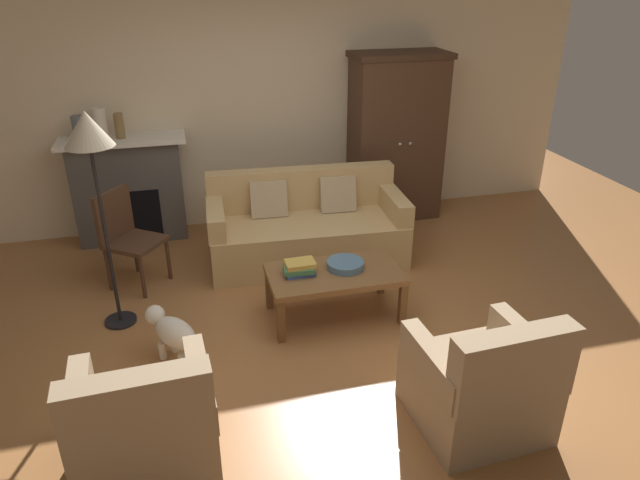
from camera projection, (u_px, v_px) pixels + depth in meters
ground_plane at (328, 334)px, 4.68m from camera, size 9.60×9.60×0.00m
back_wall at (267, 97)px, 6.30m from camera, size 7.20×0.10×2.80m
fireplace at (129, 189)px, 6.09m from camera, size 1.26×0.48×1.12m
armoire at (396, 137)px, 6.53m from camera, size 1.06×0.57×1.87m
couch at (306, 229)px, 5.77m from camera, size 1.96×0.96×0.86m
coffee_table at (335, 277)px, 4.78m from camera, size 1.10×0.60×0.42m
fruit_bowl at (345, 265)px, 4.80m from camera, size 0.31×0.31×0.06m
book_stack at (299, 268)px, 4.69m from camera, size 0.27×0.19×0.11m
mantel_vase_slate at (79, 128)px, 5.70m from camera, size 0.13×0.13×0.25m
mantel_vase_cream at (100, 124)px, 5.73m from camera, size 0.13×0.13×0.32m
mantel_vase_bronze at (119, 126)px, 5.78m from camera, size 0.10×0.10×0.25m
armchair_near_left at (146, 428)px, 3.29m from camera, size 0.81×0.80×0.88m
armchair_near_right at (481, 385)px, 3.63m from camera, size 0.81×0.81×0.88m
side_chair_wooden at (126, 233)px, 5.22m from camera, size 0.62×0.62×0.90m
floor_lamp at (90, 143)px, 4.18m from camera, size 0.36×0.36×1.77m
dog at (173, 332)px, 4.28m from camera, size 0.41×0.49×0.39m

